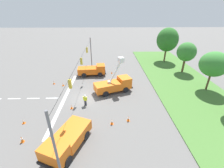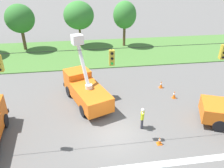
# 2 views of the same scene
# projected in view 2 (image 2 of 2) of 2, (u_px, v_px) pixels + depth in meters

# --- Properties ---
(ground_plane) EXTENTS (200.00, 200.00, 0.00)m
(ground_plane) POSITION_uv_depth(u_px,v_px,m) (115.00, 134.00, 16.10)
(ground_plane) COLOR #605E5B
(grass_verge) EXTENTS (56.00, 12.00, 0.10)m
(grass_verge) POSITION_uv_depth(u_px,v_px,m) (96.00, 52.00, 31.82)
(grass_verge) COLOR #477533
(grass_verge) RESTS_ON ground
(signal_gantry) EXTENTS (26.20, 0.33, 7.20)m
(signal_gantry) POSITION_uv_depth(u_px,v_px,m) (116.00, 81.00, 14.02)
(signal_gantry) COLOR slate
(signal_gantry) RESTS_ON ground
(tree_west) EXTENTS (4.05, 3.87, 6.58)m
(tree_west) POSITION_uv_depth(u_px,v_px,m) (20.00, 19.00, 30.60)
(tree_west) COLOR brown
(tree_west) RESTS_ON ground
(tree_centre) EXTENTS (4.46, 4.38, 6.75)m
(tree_centre) POSITION_uv_depth(u_px,v_px,m) (79.00, 15.00, 32.07)
(tree_centre) COLOR brown
(tree_centre) RESTS_ON ground
(tree_east) EXTENTS (3.42, 3.33, 6.75)m
(tree_east) POSITION_uv_depth(u_px,v_px,m) (125.00, 15.00, 32.16)
(tree_east) COLOR brown
(tree_east) RESTS_ON ground
(utility_truck_bucket_lift) EXTENTS (4.38, 6.75, 5.92)m
(utility_truck_bucket_lift) POSITION_uv_depth(u_px,v_px,m) (85.00, 88.00, 19.47)
(utility_truck_bucket_lift) COLOR orange
(utility_truck_bucket_lift) RESTS_ON ground
(road_worker) EXTENTS (0.37, 0.61, 1.77)m
(road_worker) POSITION_uv_depth(u_px,v_px,m) (142.00, 117.00, 16.30)
(road_worker) COLOR #383842
(road_worker) RESTS_ON ground
(traffic_cone_foreground_left) EXTENTS (0.36, 0.36, 0.62)m
(traffic_cone_foreground_left) POSITION_uv_depth(u_px,v_px,m) (160.00, 141.00, 15.07)
(traffic_cone_foreground_left) COLOR orange
(traffic_cone_foreground_left) RESTS_ON ground
(traffic_cone_mid_right) EXTENTS (0.36, 0.36, 0.77)m
(traffic_cone_mid_right) POSITION_uv_depth(u_px,v_px,m) (174.00, 94.00, 20.42)
(traffic_cone_mid_right) COLOR orange
(traffic_cone_mid_right) RESTS_ON ground
(traffic_cone_near_bucket) EXTENTS (0.36, 0.36, 0.77)m
(traffic_cone_near_bucket) POSITION_uv_depth(u_px,v_px,m) (161.00, 84.00, 22.20)
(traffic_cone_near_bucket) COLOR orange
(traffic_cone_near_bucket) RESTS_ON ground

